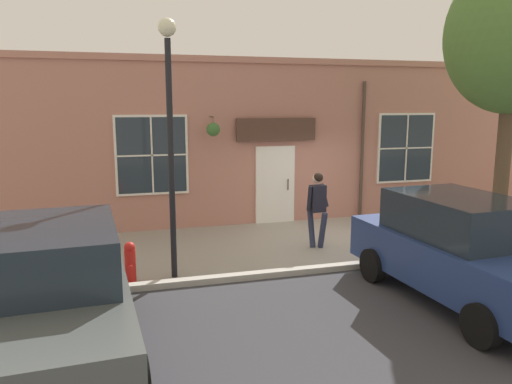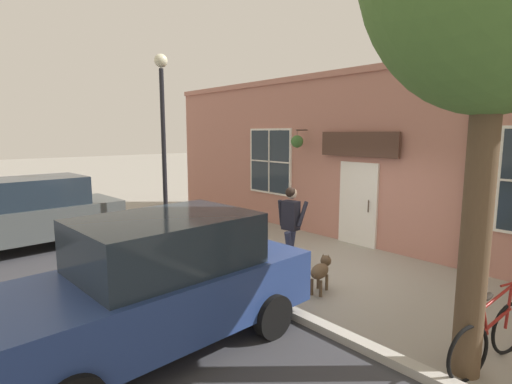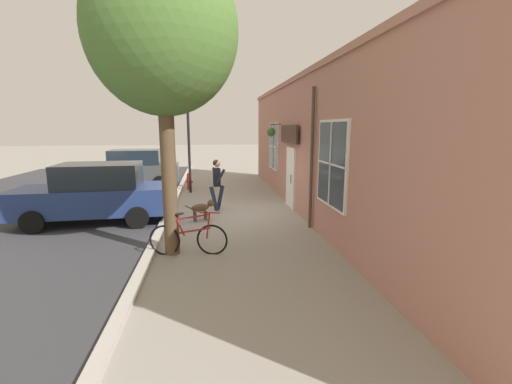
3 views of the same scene
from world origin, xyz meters
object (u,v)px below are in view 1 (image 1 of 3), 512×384
at_px(fire_hydrant, 130,262).
at_px(pedestrian_walking, 317,202).
at_px(leaning_bicycle, 490,226).
at_px(parked_car_nearest_curb, 54,296).
at_px(dog_on_leash, 376,232).
at_px(street_lamp, 170,112).
at_px(parked_car_mid_block, 463,250).

bearing_deg(fire_hydrant, pedestrian_walking, 105.67).
bearing_deg(leaning_bicycle, parked_car_nearest_curb, -71.53).
xyz_separation_m(dog_on_leash, parked_car_nearest_curb, (3.33, -6.40, 0.48)).
bearing_deg(street_lamp, parked_car_nearest_curb, -33.36).
bearing_deg(parked_car_mid_block, parked_car_nearest_curb, -87.69).
relative_size(dog_on_leash, leaning_bicycle, 0.53).
distance_m(pedestrian_walking, parked_car_mid_block, 3.73).
distance_m(parked_car_mid_block, fire_hydrant, 5.76).
bearing_deg(street_lamp, leaning_bicycle, 92.66).
height_order(dog_on_leash, fire_hydrant, fire_hydrant).
bearing_deg(parked_car_mid_block, leaning_bicycle, 133.09).
bearing_deg(parked_car_nearest_curb, pedestrian_walking, 126.49).
xyz_separation_m(pedestrian_walking, dog_on_leash, (0.49, 1.24, -0.65)).
relative_size(parked_car_nearest_curb, parked_car_mid_block, 1.00).
distance_m(leaning_bicycle, parked_car_mid_block, 4.19).
distance_m(parked_car_nearest_curb, street_lamp, 3.96).
xyz_separation_m(parked_car_mid_block, street_lamp, (-2.50, -4.41, 2.21)).
distance_m(leaning_bicycle, fire_hydrant, 8.26).
height_order(pedestrian_walking, parked_car_nearest_curb, parked_car_nearest_curb).
xyz_separation_m(leaning_bicycle, fire_hydrant, (0.44, -8.25, 0.02)).
relative_size(leaning_bicycle, parked_car_mid_block, 0.39).
height_order(leaning_bicycle, parked_car_mid_block, parked_car_mid_block).
height_order(dog_on_leash, leaning_bicycle, leaning_bicycle).
bearing_deg(fire_hydrant, parked_car_nearest_curb, -20.72).
bearing_deg(street_lamp, dog_on_leash, 97.28).
relative_size(pedestrian_walking, parked_car_mid_block, 0.39).
bearing_deg(parked_car_nearest_curb, parked_car_mid_block, 92.31).
bearing_deg(parked_car_mid_block, fire_hydrant, -114.74).
height_order(leaning_bicycle, fire_hydrant, leaning_bicycle).
bearing_deg(fire_hydrant, leaning_bicycle, 93.05).
bearing_deg(leaning_bicycle, dog_on_leash, -94.83).
height_order(leaning_bicycle, parked_car_nearest_curb, parked_car_nearest_curb).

